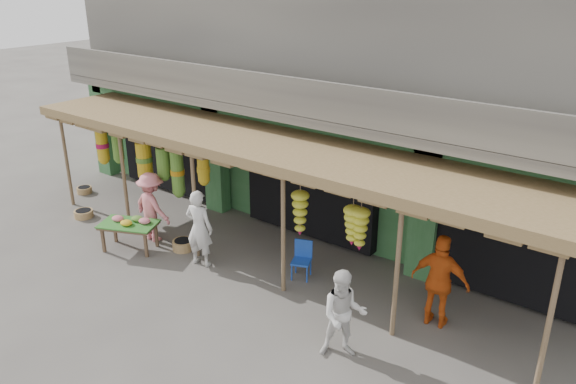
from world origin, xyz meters
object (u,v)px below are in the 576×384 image
Objects in this scene: flower_table at (130,224)px; person_front at (199,228)px; person_shopper at (152,207)px; person_right at (344,315)px; person_vendor at (440,282)px; blue_chair at (302,257)px.

person_front is (1.83, 0.48, 0.25)m from flower_table.
person_shopper is (-1.80, 0.19, -0.03)m from person_front.
person_front reaches higher than person_shopper.
flower_table is 1.91m from person_front.
person_shopper is (-6.03, 0.98, 0.05)m from person_right.
person_right is (4.24, -0.80, -0.08)m from person_front.
person_front is at bearing 133.52° from person_right.
flower_table is 7.16m from person_vendor.
person_front is (-2.13, -0.94, 0.43)m from blue_chair.
person_vendor is 7.01m from person_shopper.
blue_chair is 4.02m from person_shopper.
person_vendor is (3.03, 0.07, 0.46)m from blue_chair.
blue_chair is at bearing -169.14° from person_front.
flower_table is at bearing 178.20° from blue_chair.
person_front is at bearing 176.62° from person_shopper.
person_vendor is (0.93, 1.81, 0.11)m from person_right.
person_front is 1.03× the size of person_shopper.
person_shopper is at bearing 62.98° from flower_table.
person_right is at bearing -26.89° from flower_table.
blue_chair reaches higher than flower_table.
person_right is 6.11m from person_shopper.
person_front is 1.81m from person_shopper.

